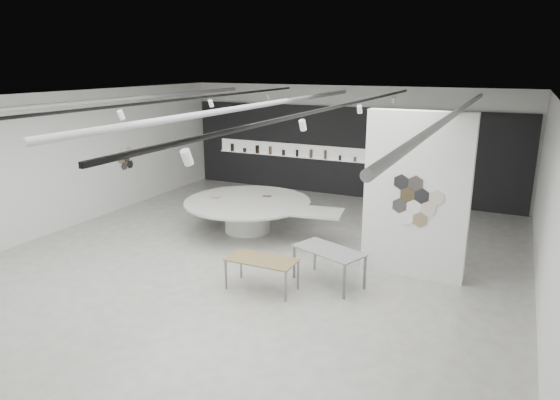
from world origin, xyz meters
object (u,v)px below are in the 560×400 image
at_px(sample_table_wood, 262,261).
at_px(kitchen_counter, 423,195).
at_px(display_island, 250,211).
at_px(sample_table_stone, 329,252).
at_px(partition_column, 416,196).

distance_m(sample_table_wood, kitchen_counter, 7.86).
bearing_deg(sample_table_wood, display_island, 122.71).
bearing_deg(sample_table_stone, partition_column, 39.84).
xyz_separation_m(display_island, kitchen_counter, (3.90, 4.50, -0.16)).
xyz_separation_m(partition_column, display_island, (-4.63, 1.03, -1.22)).
relative_size(sample_table_stone, kitchen_counter, 1.10).
height_order(partition_column, sample_table_wood, partition_column).
bearing_deg(sample_table_wood, sample_table_stone, 36.98).
bearing_deg(display_island, sample_table_stone, -45.31).
bearing_deg(kitchen_counter, display_island, -126.09).
height_order(sample_table_stone, kitchen_counter, kitchen_counter).
height_order(display_island, sample_table_stone, display_island).
xyz_separation_m(display_island, sample_table_wood, (2.01, -3.12, 0.04)).
distance_m(sample_table_wood, sample_table_stone, 1.43).
height_order(sample_table_wood, sample_table_stone, sample_table_stone).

